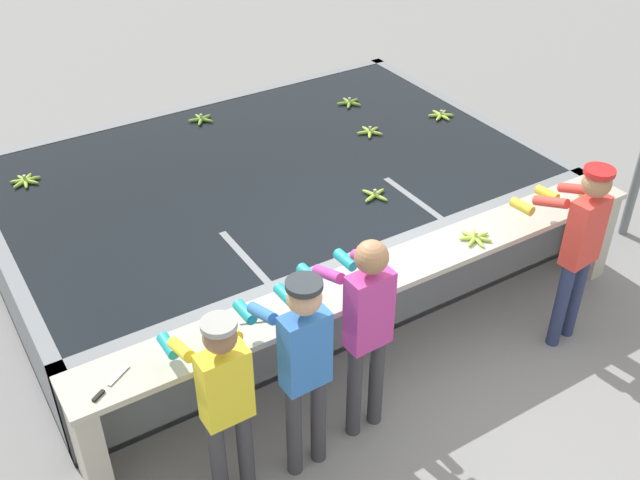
{
  "coord_description": "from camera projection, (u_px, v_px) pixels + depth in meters",
  "views": [
    {
      "loc": [
        -2.86,
        -3.42,
        4.42
      ],
      "look_at": [
        0.0,
        1.18,
        0.65
      ],
      "focal_mm": 42.0,
      "sensor_mm": 36.0,
      "label": 1
    }
  ],
  "objects": [
    {
      "name": "ground_plane",
      "position": [
        396.0,
        374.0,
        6.15
      ],
      "size": [
        80.0,
        80.0,
        0.0
      ],
      "primitive_type": "plane",
      "color": "gray",
      "rests_on": "ground"
    },
    {
      "name": "banana_bunch_ledge_0",
      "position": [
        594.0,
        196.0,
        6.65
      ],
      "size": [
        0.28,
        0.27,
        0.08
      ],
      "color": "#93BC3D",
      "rests_on": "work_ledge"
    },
    {
      "name": "worker_1",
      "position": [
        303.0,
        358.0,
        4.86
      ],
      "size": [
        0.42,
        0.72,
        1.66
      ],
      "color": "#38383D",
      "rests_on": "ground"
    },
    {
      "name": "knife_1",
      "position": [
        106.0,
        388.0,
        4.75
      ],
      "size": [
        0.31,
        0.21,
        0.02
      ],
      "color": "silver",
      "rests_on": "work_ledge"
    },
    {
      "name": "banana_bunch_ledge_1",
      "position": [
        475.0,
        238.0,
        6.11
      ],
      "size": [
        0.27,
        0.28,
        0.08
      ],
      "color": "#9EC642",
      "rests_on": "work_ledge"
    },
    {
      "name": "wash_tank",
      "position": [
        269.0,
        209.0,
        7.38
      ],
      "size": [
        5.04,
        3.39,
        0.93
      ],
      "color": "gray",
      "rests_on": "ground"
    },
    {
      "name": "banana_bunch_floating_4",
      "position": [
        375.0,
        195.0,
        6.66
      ],
      "size": [
        0.28,
        0.28,
        0.08
      ],
      "color": "#93BC3D",
      "rests_on": "wash_tank"
    },
    {
      "name": "banana_bunch_floating_5",
      "position": [
        201.0,
        119.0,
        7.93
      ],
      "size": [
        0.28,
        0.27,
        0.08
      ],
      "color": "#75A333",
      "rests_on": "wash_tank"
    },
    {
      "name": "work_ledge",
      "position": [
        384.0,
        296.0,
        5.92
      ],
      "size": [
        5.04,
        0.45,
        0.93
      ],
      "color": "#B7B2A3",
      "rests_on": "ground"
    },
    {
      "name": "banana_bunch_floating_2",
      "position": [
        370.0,
        132.0,
        7.69
      ],
      "size": [
        0.28,
        0.26,
        0.08
      ],
      "color": "#93BC3D",
      "rests_on": "wash_tank"
    },
    {
      "name": "banana_bunch_ledge_2",
      "position": [
        301.0,
        293.0,
        5.52
      ],
      "size": [
        0.28,
        0.28,
        0.08
      ],
      "color": "#7FAD33",
      "rests_on": "work_ledge"
    },
    {
      "name": "worker_0",
      "position": [
        224.0,
        394.0,
        4.69
      ],
      "size": [
        0.41,
        0.71,
        1.57
      ],
      "color": "#38383D",
      "rests_on": "ground"
    },
    {
      "name": "worker_2",
      "position": [
        365.0,
        321.0,
        5.14
      ],
      "size": [
        0.42,
        0.72,
        1.7
      ],
      "color": "#38383D",
      "rests_on": "ground"
    },
    {
      "name": "worker_3",
      "position": [
        579.0,
        240.0,
        5.95
      ],
      "size": [
        0.46,
        0.74,
        1.68
      ],
      "color": "navy",
      "rests_on": "ground"
    },
    {
      "name": "knife_0",
      "position": [
        235.0,
        323.0,
        5.26
      ],
      "size": [
        0.34,
        0.16,
        0.02
      ],
      "color": "silver",
      "rests_on": "work_ledge"
    },
    {
      "name": "banana_bunch_floating_1",
      "position": [
        441.0,
        115.0,
        8.01
      ],
      "size": [
        0.26,
        0.28,
        0.08
      ],
      "color": "#9EC642",
      "rests_on": "wash_tank"
    },
    {
      "name": "banana_bunch_floating_0",
      "position": [
        349.0,
        103.0,
        8.27
      ],
      "size": [
        0.28,
        0.27,
        0.08
      ],
      "color": "#75A333",
      "rests_on": "wash_tank"
    },
    {
      "name": "banana_bunch_floating_3",
      "position": [
        25.0,
        181.0,
        6.87
      ],
      "size": [
        0.28,
        0.28,
        0.08
      ],
      "color": "#8CB738",
      "rests_on": "wash_tank"
    }
  ]
}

